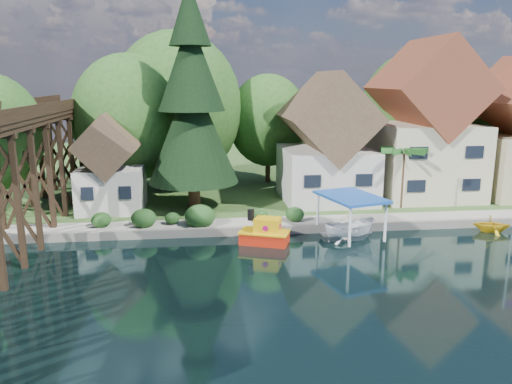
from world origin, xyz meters
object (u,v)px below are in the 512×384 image
(conifer, at_px, (192,103))
(palm_tree, at_px, (403,152))
(house_center, at_px, (425,130))
(boat_yellow, at_px, (492,223))
(shed, at_px, (111,169))
(tugboat, at_px, (265,233))
(boat_white_a, at_px, (347,233))
(house_left, at_px, (327,147))
(boat_canopy, at_px, (350,221))

(conifer, xyz_separation_m, palm_tree, (16.85, -1.74, -3.95))
(house_center, xyz_separation_m, palm_tree, (-3.56, -4.04, -1.33))
(palm_tree, xyz_separation_m, boat_yellow, (4.60, -5.72, -4.42))
(shed, height_order, tugboat, shed)
(conifer, xyz_separation_m, tugboat, (4.76, -8.20, -8.33))
(house_center, distance_m, conifer, 20.71)
(boat_white_a, bearing_deg, conifer, 49.73)
(house_left, xyz_separation_m, shed, (-18.00, -1.50, -1.31))
(conifer, height_order, boat_yellow, conifer)
(shed, bearing_deg, boat_canopy, -25.58)
(house_left, height_order, palm_tree, house_left)
(boat_yellow, bearing_deg, house_left, 62.34)
(boat_canopy, bearing_deg, boat_yellow, 2.71)
(palm_tree, relative_size, boat_white_a, 1.41)
(shed, relative_size, palm_tree, 1.49)
(conifer, relative_size, palm_tree, 3.37)
(conifer, relative_size, boat_canopy, 3.20)
(shed, bearing_deg, boat_white_a, -25.43)
(house_left, height_order, conifer, conifer)
(house_center, xyz_separation_m, boat_yellow, (1.04, -9.76, -5.74))
(shed, distance_m, palm_tree, 23.56)
(conifer, distance_m, palm_tree, 17.40)
(house_left, height_order, boat_white_a, house_left)
(house_center, xyz_separation_m, boat_canopy, (-9.73, -10.27, -5.08))
(conifer, bearing_deg, house_left, 8.97)
(conifer, distance_m, tugboat, 12.62)
(house_left, xyz_separation_m, palm_tree, (5.44, -3.54, -0.05))
(house_center, xyz_separation_m, boat_white_a, (-9.88, -10.14, -6.03))
(shed, xyz_separation_m, tugboat, (11.34, -8.50, -3.12))
(conifer, bearing_deg, boat_yellow, -19.16)
(house_left, bearing_deg, boat_white_a, -95.21)
(house_center, bearing_deg, shed, -175.76)
(palm_tree, xyz_separation_m, boat_white_a, (-6.32, -6.10, -4.70))
(house_center, bearing_deg, boat_white_a, -134.24)
(house_left, relative_size, shed, 1.40)
(house_center, distance_m, boat_yellow, 11.37)
(conifer, distance_m, boat_yellow, 24.20)
(conifer, bearing_deg, tugboat, -59.88)
(house_left, height_order, house_center, house_center)
(shed, bearing_deg, house_left, 4.77)
(shed, bearing_deg, boat_yellow, -15.46)
(house_left, xyz_separation_m, boat_canopy, (-0.73, -9.77, -3.80))
(house_left, bearing_deg, shed, -175.23)
(tugboat, xyz_separation_m, boat_yellow, (16.70, 0.74, -0.03))
(house_left, distance_m, palm_tree, 6.49)
(boat_yellow, bearing_deg, palm_tree, 53.85)
(house_center, bearing_deg, boat_canopy, -133.47)
(house_left, bearing_deg, tugboat, -123.66)
(shed, distance_m, boat_canopy, 19.31)
(palm_tree, distance_m, boat_yellow, 8.56)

